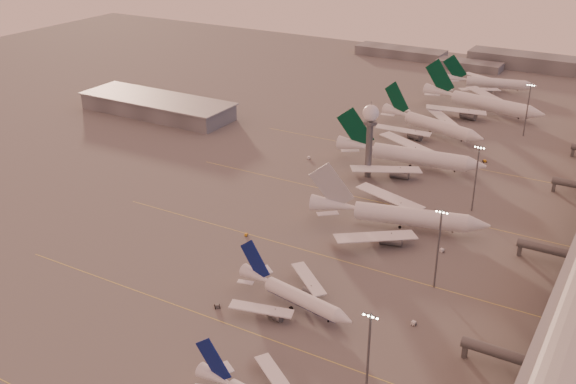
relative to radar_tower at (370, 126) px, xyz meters
The scene contains 22 objects.
ground 121.92m from the radar_tower, 92.39° to the right, with size 700.00×700.00×0.00m, color #5C5959.
taxiway_markings 71.83m from the radar_tower, 68.66° to the right, with size 180.00×185.25×0.02m.
hangar 127.68m from the radar_tower, behind, with size 82.00×27.00×8.50m.
radar_tower is the anchor object (origin of this frame).
mast_a 131.38m from the radar_tower, 66.17° to the right, with size 3.60×0.56×25.00m.
mast_b 82.32m from the radar_tower, 52.43° to the right, with size 3.60×0.56×25.00m.
mast_c 46.66m from the radar_tower, 12.53° to the right, with size 3.60×0.56×25.00m.
mast_d 91.11m from the radar_tower, 61.74° to the left, with size 3.60×0.56×25.00m.
distant_horizon 205.86m from the radar_tower, 90.67° to the left, with size 165.00×37.50×9.00m.
narrowbody_mid 98.06m from the radar_tower, 77.96° to the right, with size 39.18×31.00×15.43m.
widebody_white 48.63m from the radar_tower, 53.06° to the right, with size 59.90×47.42×21.47m.
greentail_a 26.30m from the radar_tower, 56.45° to the left, with size 62.70×50.40×22.80m.
greentail_b 63.13m from the radar_tower, 85.08° to the left, with size 55.06×43.77×20.70m.
greentail_c 106.33m from the radar_tower, 80.79° to the left, with size 65.67×52.57×24.06m.
greentail_d 149.26m from the radar_tower, 86.65° to the left, with size 51.63×41.27×18.98m.
gsv_tug_mid 107.25m from the radar_tower, 88.94° to the right, with size 3.97×4.00×1.01m.
gsv_truck_b 102.15m from the radar_tower, 58.78° to the right, with size 5.93×2.69×2.31m.
gsv_truck_c 70.68m from the radar_tower, 101.70° to the right, with size 5.18×2.98×1.98m.
gsv_catering_b 66.27m from the radar_tower, 44.15° to the right, with size 6.03×3.90×4.56m.
gsv_tug_far 29.69m from the radar_tower, 48.12° to the right, with size 3.46×3.92×0.96m.
gsv_truck_d 35.71m from the radar_tower, behind, with size 3.64×6.21×2.36m.
gsv_tug_hangar 56.79m from the radar_tower, 46.49° to the left, with size 4.02×3.61×0.98m.
Camera 1 is at (101.81, -109.60, 106.01)m, focal length 42.00 mm.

